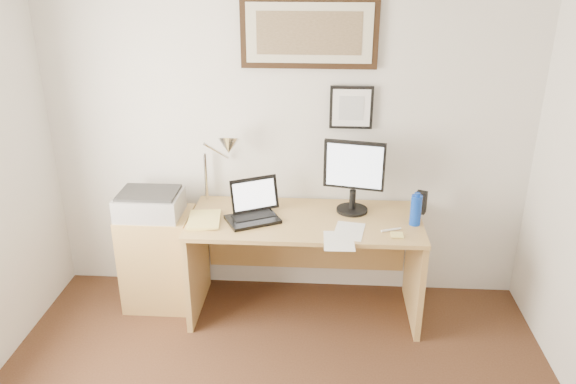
# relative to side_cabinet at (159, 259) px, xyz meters

# --- Properties ---
(wall_back) EXTENTS (3.50, 0.02, 2.50)m
(wall_back) POSITION_rel_side_cabinet_xyz_m (0.92, 0.32, 0.89)
(wall_back) COLOR silver
(wall_back) RESTS_ON ground
(side_cabinet) EXTENTS (0.50, 0.40, 0.73)m
(side_cabinet) POSITION_rel_side_cabinet_xyz_m (0.00, 0.00, 0.00)
(side_cabinet) COLOR #AE8549
(side_cabinet) RESTS_ON floor
(water_bottle) EXTENTS (0.07, 0.07, 0.21)m
(water_bottle) POSITION_rel_side_cabinet_xyz_m (1.81, -0.09, 0.49)
(water_bottle) COLOR #0E3AB6
(water_bottle) RESTS_ON desk
(bottle_cap) EXTENTS (0.04, 0.04, 0.02)m
(bottle_cap) POSITION_rel_side_cabinet_xyz_m (1.81, -0.09, 0.61)
(bottle_cap) COLOR #0E3AB6
(bottle_cap) RESTS_ON water_bottle
(speaker) EXTENTS (0.09, 0.08, 0.16)m
(speaker) POSITION_rel_side_cabinet_xyz_m (1.88, 0.10, 0.46)
(speaker) COLOR black
(speaker) RESTS_ON desk
(paper_sheet_a) EXTENTS (0.20, 0.28, 0.00)m
(paper_sheet_a) POSITION_rel_side_cabinet_xyz_m (1.30, -0.37, 0.39)
(paper_sheet_a) COLOR white
(paper_sheet_a) RESTS_ON desk
(paper_sheet_b) EXTENTS (0.23, 0.30, 0.00)m
(paper_sheet_b) POSITION_rel_side_cabinet_xyz_m (1.37, -0.23, 0.39)
(paper_sheet_b) COLOR white
(paper_sheet_b) RESTS_ON desk
(sticky_pad) EXTENTS (0.08, 0.08, 0.01)m
(sticky_pad) POSITION_rel_side_cabinet_xyz_m (1.67, -0.27, 0.39)
(sticky_pad) COLOR #F9E575
(sticky_pad) RESTS_ON desk
(marker_pen) EXTENTS (0.14, 0.06, 0.02)m
(marker_pen) POSITION_rel_side_cabinet_xyz_m (1.64, -0.20, 0.39)
(marker_pen) COLOR white
(marker_pen) RESTS_ON desk
(book) EXTENTS (0.25, 0.32, 0.02)m
(book) POSITION_rel_side_cabinet_xyz_m (0.28, -0.15, 0.40)
(book) COLOR #EDD86F
(book) RESTS_ON desk
(desk) EXTENTS (1.60, 0.70, 0.75)m
(desk) POSITION_rel_side_cabinet_xyz_m (1.07, 0.04, 0.15)
(desk) COLOR #AE8549
(desk) RESTS_ON floor
(laptop) EXTENTS (0.41, 0.43, 0.26)m
(laptop) POSITION_rel_side_cabinet_xyz_m (0.71, -0.06, 0.44)
(laptop) COLOR black
(laptop) RESTS_ON desk
(lcd_monitor) EXTENTS (0.42, 0.22, 0.52)m
(lcd_monitor) POSITION_rel_side_cabinet_xyz_m (1.40, 0.09, 0.68)
(lcd_monitor) COLOR black
(lcd_monitor) RESTS_ON desk
(printer) EXTENTS (0.44, 0.34, 0.18)m
(printer) POSITION_rel_side_cabinet_xyz_m (-0.02, -0.02, 0.45)
(printer) COLOR #A0A0A2
(printer) RESTS_ON side_cabinet
(desk_lamp) EXTENTS (0.29, 0.27, 0.53)m
(desk_lamp) POSITION_rel_side_cabinet_xyz_m (0.51, 0.13, 0.82)
(desk_lamp) COLOR silver
(desk_lamp) RESTS_ON desk
(picture_large) EXTENTS (0.92, 0.04, 0.47)m
(picture_large) POSITION_rel_side_cabinet_xyz_m (1.07, 0.29, 1.59)
(picture_large) COLOR black
(picture_large) RESTS_ON wall_back
(picture_small) EXTENTS (0.30, 0.03, 0.30)m
(picture_small) POSITION_rel_side_cabinet_xyz_m (1.37, 0.29, 1.09)
(picture_small) COLOR black
(picture_small) RESTS_ON wall_back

